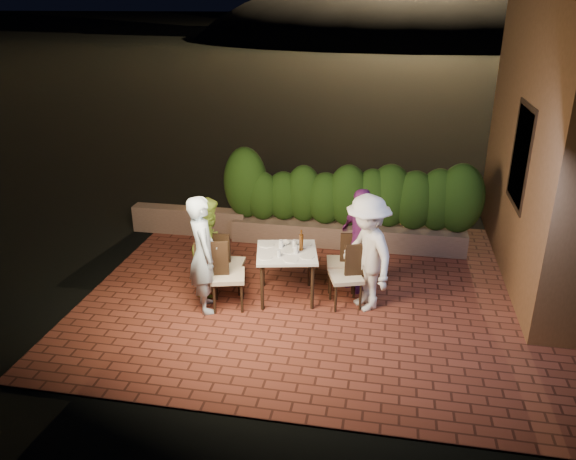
% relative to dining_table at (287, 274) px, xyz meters
% --- Properties ---
extents(ground, '(400.00, 400.00, 0.00)m').
position_rel_dining_table_xyz_m(ground, '(0.51, -0.17, -0.40)').
color(ground, black).
rests_on(ground, ground).
extents(terrace_floor, '(7.00, 6.00, 0.15)m').
position_rel_dining_table_xyz_m(terrace_floor, '(0.51, 0.33, -0.45)').
color(terrace_floor, brown).
rests_on(terrace_floor, ground).
extents(building_wall, '(1.60, 5.00, 5.00)m').
position_rel_dining_table_xyz_m(building_wall, '(4.11, 1.83, 2.12)').
color(building_wall, brown).
rests_on(building_wall, ground).
extents(window_pane, '(0.08, 1.00, 1.40)m').
position_rel_dining_table_xyz_m(window_pane, '(3.33, 1.33, 1.62)').
color(window_pane, black).
rests_on(window_pane, building_wall).
extents(window_frame, '(0.06, 1.15, 1.55)m').
position_rel_dining_table_xyz_m(window_frame, '(3.32, 1.33, 1.62)').
color(window_frame, black).
rests_on(window_frame, building_wall).
extents(planter, '(4.20, 0.55, 0.40)m').
position_rel_dining_table_xyz_m(planter, '(0.71, 2.13, -0.17)').
color(planter, brown).
rests_on(planter, ground).
extents(hedge, '(4.00, 0.70, 1.10)m').
position_rel_dining_table_xyz_m(hedge, '(0.71, 2.13, 0.57)').
color(hedge, '#1B380F').
rests_on(hedge, planter).
extents(parapet, '(2.20, 0.30, 0.50)m').
position_rel_dining_table_xyz_m(parapet, '(-2.29, 2.13, -0.12)').
color(parapet, brown).
rests_on(parapet, ground).
extents(hill, '(52.00, 40.00, 22.00)m').
position_rel_dining_table_xyz_m(hill, '(2.51, 59.83, -4.38)').
color(hill, black).
rests_on(hill, ground).
extents(dining_table, '(1.03, 1.03, 0.75)m').
position_rel_dining_table_xyz_m(dining_table, '(0.00, 0.00, 0.00)').
color(dining_table, white).
rests_on(dining_table, ground).
extents(plate_nw, '(0.20, 0.20, 0.01)m').
position_rel_dining_table_xyz_m(plate_nw, '(-0.26, -0.26, 0.38)').
color(plate_nw, white).
rests_on(plate_nw, dining_table).
extents(plate_sw, '(0.22, 0.22, 0.01)m').
position_rel_dining_table_xyz_m(plate_sw, '(-0.34, 0.17, 0.38)').
color(plate_sw, white).
rests_on(plate_sw, dining_table).
extents(plate_ne, '(0.20, 0.20, 0.01)m').
position_rel_dining_table_xyz_m(plate_ne, '(0.32, -0.13, 0.38)').
color(plate_ne, white).
rests_on(plate_ne, dining_table).
extents(plate_se, '(0.22, 0.22, 0.01)m').
position_rel_dining_table_xyz_m(plate_se, '(0.21, 0.29, 0.38)').
color(plate_se, white).
rests_on(plate_se, dining_table).
extents(plate_centre, '(0.22, 0.22, 0.01)m').
position_rel_dining_table_xyz_m(plate_centre, '(0.03, 0.02, 0.38)').
color(plate_centre, white).
rests_on(plate_centre, dining_table).
extents(plate_front, '(0.21, 0.21, 0.01)m').
position_rel_dining_table_xyz_m(plate_front, '(0.11, -0.27, 0.38)').
color(plate_front, white).
rests_on(plate_front, dining_table).
extents(glass_nw, '(0.06, 0.06, 0.10)m').
position_rel_dining_table_xyz_m(glass_nw, '(-0.08, -0.19, 0.43)').
color(glass_nw, silver).
rests_on(glass_nw, dining_table).
extents(glass_sw, '(0.07, 0.07, 0.12)m').
position_rel_dining_table_xyz_m(glass_sw, '(-0.11, 0.12, 0.43)').
color(glass_sw, silver).
rests_on(glass_sw, dining_table).
extents(glass_ne, '(0.07, 0.07, 0.11)m').
position_rel_dining_table_xyz_m(glass_ne, '(0.14, -0.03, 0.43)').
color(glass_ne, silver).
rests_on(glass_ne, dining_table).
extents(glass_se, '(0.07, 0.07, 0.11)m').
position_rel_dining_table_xyz_m(glass_se, '(0.08, 0.18, 0.43)').
color(glass_se, silver).
rests_on(glass_se, dining_table).
extents(beer_bottle, '(0.06, 0.06, 0.32)m').
position_rel_dining_table_xyz_m(beer_bottle, '(0.20, 0.09, 0.53)').
color(beer_bottle, '#48250C').
rests_on(beer_bottle, dining_table).
extents(bowl, '(0.22, 0.22, 0.04)m').
position_rel_dining_table_xyz_m(bowl, '(-0.09, 0.26, 0.39)').
color(bowl, white).
rests_on(bowl, dining_table).
extents(chair_left_front, '(0.58, 0.58, 1.03)m').
position_rel_dining_table_xyz_m(chair_left_front, '(-0.78, -0.43, 0.14)').
color(chair_left_front, black).
rests_on(chair_left_front, ground).
extents(chair_left_back, '(0.45, 0.45, 0.92)m').
position_rel_dining_table_xyz_m(chair_left_back, '(-0.90, 0.08, 0.08)').
color(chair_left_back, black).
rests_on(chair_left_back, ground).
extents(chair_right_front, '(0.56, 0.56, 0.95)m').
position_rel_dining_table_xyz_m(chair_right_front, '(0.88, -0.08, 0.10)').
color(chair_right_front, black).
rests_on(chair_right_front, ground).
extents(chair_right_back, '(0.48, 0.48, 0.92)m').
position_rel_dining_table_xyz_m(chair_right_back, '(0.76, 0.42, 0.09)').
color(chair_right_back, black).
rests_on(chair_right_back, ground).
extents(diner_blue, '(0.66, 0.75, 1.72)m').
position_rel_dining_table_xyz_m(diner_blue, '(-1.09, -0.54, 0.48)').
color(diner_blue, silver).
rests_on(diner_blue, ground).
extents(diner_green, '(0.64, 0.78, 1.49)m').
position_rel_dining_table_xyz_m(diner_green, '(-1.17, 0.03, 0.37)').
color(diner_green, '#95BC3A').
rests_on(diner_green, ground).
extents(diner_white, '(1.14, 1.28, 1.71)m').
position_rel_dining_table_xyz_m(diner_white, '(1.16, -0.07, 0.48)').
color(diner_white, white).
rests_on(diner_white, ground).
extents(diner_purple, '(0.89, 0.99, 1.62)m').
position_rel_dining_table_xyz_m(diner_purple, '(1.03, 0.50, 0.43)').
color(diner_purple, '#732673').
rests_on(diner_purple, ground).
extents(parapet_lamp, '(0.10, 0.10, 0.14)m').
position_rel_dining_table_xyz_m(parapet_lamp, '(-2.10, 2.13, 0.20)').
color(parapet_lamp, orange).
rests_on(parapet_lamp, parapet).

